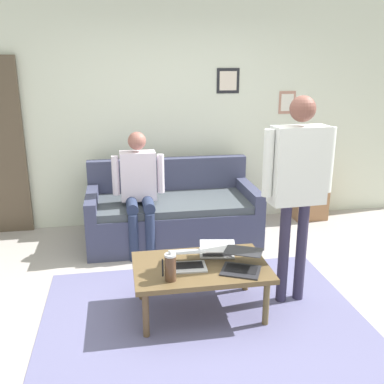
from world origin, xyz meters
name	(u,v)px	position (x,y,z in m)	size (l,w,h in m)	color
ground_plane	(212,308)	(0.00, 0.00, 0.00)	(7.68, 7.68, 0.00)	#ACA39D
area_rug	(203,317)	(0.10, 0.12, 0.00)	(2.56, 1.89, 0.01)	slate
back_wall	(175,115)	(0.00, -2.20, 1.35)	(7.04, 0.11, 2.70)	silver
couch	(172,214)	(0.13, -1.54, 0.30)	(1.88, 0.93, 0.88)	#3D405C
coffee_table	(201,270)	(0.10, 0.02, 0.37)	(1.07, 0.69, 0.42)	brown
laptop_left	(188,262)	(0.21, 0.03, 0.46)	(0.30, 0.28, 0.13)	silver
laptop_center	(242,264)	(-0.20, 0.15, 0.46)	(0.41, 0.43, 0.13)	#28282D
laptop_right	(217,251)	(-0.07, -0.13, 0.46)	(0.33, 0.35, 0.13)	silver
french_press	(170,267)	(0.37, 0.23, 0.53)	(0.11, 0.09, 0.24)	#4C3323
side_shelf	(310,192)	(-1.72, -1.94, 0.35)	(0.42, 0.32, 0.70)	#956744
flower_vase	(313,151)	(-1.72, -1.94, 0.89)	(0.10, 0.09, 0.49)	#98A2A5
person_standing	(298,175)	(-0.69, -0.02, 1.11)	(0.60, 0.22, 1.74)	#322D46
person_seated	(139,185)	(0.51, -1.31, 0.73)	(0.55, 0.51, 1.28)	#273250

